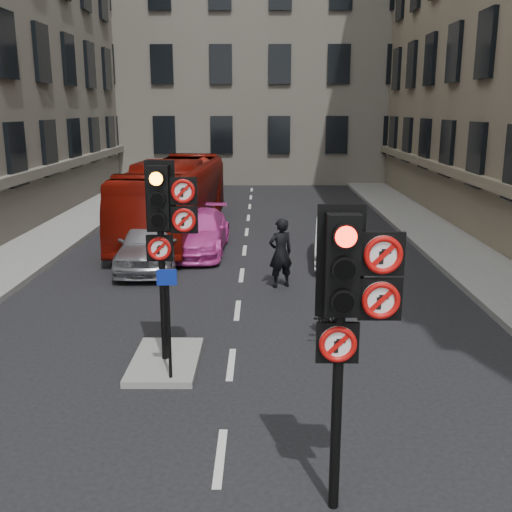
{
  "coord_description": "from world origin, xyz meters",
  "views": [
    {
      "loc": [
        0.54,
        -5.14,
        4.56
      ],
      "look_at": [
        0.47,
        2.77,
        2.6
      ],
      "focal_mm": 42.0,
      "sensor_mm": 36.0,
      "label": 1
    }
  ],
  "objects_px": {
    "signal_far": "(165,219)",
    "motorcycle": "(328,318)",
    "motorcyclist": "(281,253)",
    "info_sign": "(168,309)",
    "car_pink": "(197,232)",
    "car_white": "(338,241)",
    "signal_near": "(349,298)",
    "car_silver": "(151,244)",
    "bus_red": "(175,198)"
  },
  "relations": [
    {
      "from": "signal_far",
      "to": "motorcycle",
      "type": "xyz_separation_m",
      "value": [
        2.98,
        1.01,
        -2.15
      ]
    },
    {
      "from": "motorcyclist",
      "to": "info_sign",
      "type": "xyz_separation_m",
      "value": [
        -2.03,
        -5.72,
        0.44
      ]
    },
    {
      "from": "signal_far",
      "to": "car_pink",
      "type": "xyz_separation_m",
      "value": [
        -0.4,
        8.81,
        -2.04
      ]
    },
    {
      "from": "motorcycle",
      "to": "motorcyclist",
      "type": "relative_size",
      "value": 1.01
    },
    {
      "from": "car_white",
      "to": "info_sign",
      "type": "height_order",
      "value": "info_sign"
    },
    {
      "from": "signal_far",
      "to": "info_sign",
      "type": "distance_m",
      "value": 1.58
    },
    {
      "from": "car_pink",
      "to": "info_sign",
      "type": "distance_m",
      "value": 9.66
    },
    {
      "from": "motorcyclist",
      "to": "info_sign",
      "type": "bearing_deg",
      "value": 47.38
    },
    {
      "from": "signal_far",
      "to": "info_sign",
      "type": "xyz_separation_m",
      "value": [
        0.13,
        -0.81,
        -1.35
      ]
    },
    {
      "from": "signal_near",
      "to": "signal_far",
      "type": "distance_m",
      "value": 4.77
    },
    {
      "from": "signal_far",
      "to": "car_silver",
      "type": "distance_m",
      "value": 7.3
    },
    {
      "from": "car_silver",
      "to": "bus_red",
      "type": "distance_m",
      "value": 4.55
    },
    {
      "from": "bus_red",
      "to": "motorcyclist",
      "type": "xyz_separation_m",
      "value": [
        3.63,
        -6.44,
        -0.48
      ]
    },
    {
      "from": "signal_near",
      "to": "car_pink",
      "type": "bearing_deg",
      "value": 103.2
    },
    {
      "from": "signal_far",
      "to": "car_pink",
      "type": "distance_m",
      "value": 9.05
    },
    {
      "from": "car_white",
      "to": "info_sign",
      "type": "relative_size",
      "value": 2.04
    },
    {
      "from": "signal_far",
      "to": "motorcycle",
      "type": "relative_size",
      "value": 1.95
    },
    {
      "from": "signal_near",
      "to": "motorcycle",
      "type": "distance_m",
      "value": 5.42
    },
    {
      "from": "car_silver",
      "to": "motorcycle",
      "type": "height_order",
      "value": "car_silver"
    },
    {
      "from": "car_white",
      "to": "car_pink",
      "type": "relative_size",
      "value": 0.85
    },
    {
      "from": "signal_far",
      "to": "car_silver",
      "type": "bearing_deg",
      "value": 102.86
    },
    {
      "from": "bus_red",
      "to": "car_pink",
      "type": "bearing_deg",
      "value": -63.71
    },
    {
      "from": "signal_far",
      "to": "info_sign",
      "type": "bearing_deg",
      "value": -80.87
    },
    {
      "from": "signal_near",
      "to": "car_white",
      "type": "bearing_deg",
      "value": 83.14
    },
    {
      "from": "car_silver",
      "to": "info_sign",
      "type": "distance_m",
      "value": 7.87
    },
    {
      "from": "car_pink",
      "to": "info_sign",
      "type": "xyz_separation_m",
      "value": [
        0.53,
        -9.62,
        0.69
      ]
    },
    {
      "from": "signal_far",
      "to": "bus_red",
      "type": "distance_m",
      "value": 11.52
    },
    {
      "from": "car_white",
      "to": "info_sign",
      "type": "distance_m",
      "value": 9.26
    },
    {
      "from": "car_silver",
      "to": "motorcyclist",
      "type": "xyz_separation_m",
      "value": [
        3.73,
        -1.94,
        0.2
      ]
    },
    {
      "from": "car_pink",
      "to": "motorcyclist",
      "type": "xyz_separation_m",
      "value": [
        2.57,
        -3.9,
        0.25
      ]
    },
    {
      "from": "car_white",
      "to": "motorcycle",
      "type": "relative_size",
      "value": 2.12
    },
    {
      "from": "signal_far",
      "to": "info_sign",
      "type": "height_order",
      "value": "signal_far"
    },
    {
      "from": "car_pink",
      "to": "bus_red",
      "type": "height_order",
      "value": "bus_red"
    },
    {
      "from": "car_pink",
      "to": "bus_red",
      "type": "relative_size",
      "value": 0.46
    },
    {
      "from": "car_pink",
      "to": "motorcyclist",
      "type": "height_order",
      "value": "motorcyclist"
    },
    {
      "from": "car_silver",
      "to": "car_white",
      "type": "xyz_separation_m",
      "value": [
        5.56,
        0.73,
        -0.07
      ]
    },
    {
      "from": "signal_far",
      "to": "motorcycle",
      "type": "distance_m",
      "value": 3.81
    },
    {
      "from": "car_pink",
      "to": "info_sign",
      "type": "relative_size",
      "value": 2.39
    },
    {
      "from": "car_white",
      "to": "bus_red",
      "type": "height_order",
      "value": "bus_red"
    },
    {
      "from": "bus_red",
      "to": "motorcycle",
      "type": "xyz_separation_m",
      "value": [
        4.45,
        -10.34,
        -0.84
      ]
    },
    {
      "from": "motorcycle",
      "to": "car_white",
      "type": "bearing_deg",
      "value": 75.02
    },
    {
      "from": "signal_far",
      "to": "motorcycle",
      "type": "bearing_deg",
      "value": 18.66
    },
    {
      "from": "car_white",
      "to": "motorcycle",
      "type": "distance_m",
      "value": 6.65
    },
    {
      "from": "car_silver",
      "to": "car_pink",
      "type": "relative_size",
      "value": 0.92
    },
    {
      "from": "bus_red",
      "to": "info_sign",
      "type": "xyz_separation_m",
      "value": [
        1.6,
        -12.16,
        -0.04
      ]
    },
    {
      "from": "signal_near",
      "to": "car_white",
      "type": "distance_m",
      "value": 11.82
    },
    {
      "from": "car_white",
      "to": "bus_red",
      "type": "relative_size",
      "value": 0.39
    },
    {
      "from": "signal_far",
      "to": "car_white",
      "type": "relative_size",
      "value": 0.92
    },
    {
      "from": "car_pink",
      "to": "motorcycle",
      "type": "bearing_deg",
      "value": -65.15
    },
    {
      "from": "info_sign",
      "to": "bus_red",
      "type": "bearing_deg",
      "value": 93.79
    }
  ]
}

